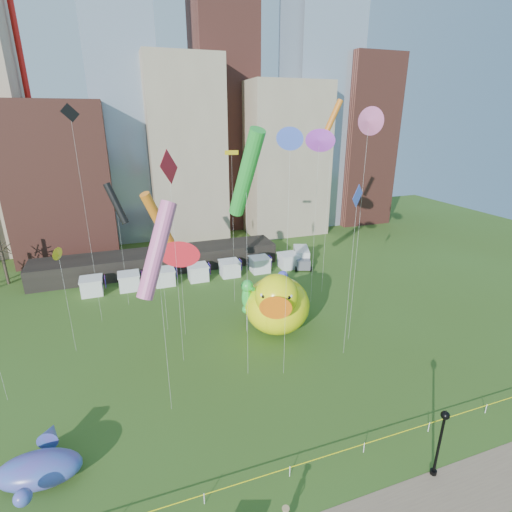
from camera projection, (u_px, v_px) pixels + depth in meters
name	position (u px, v px, depth m)	size (l,w,h in m)	color
ground	(290.00, 476.00, 26.66)	(160.00, 160.00, 0.00)	#39531A
skyline	(173.00, 128.00, 74.12)	(101.00, 23.00, 68.00)	brown
pavilion	(160.00, 261.00, 62.03)	(38.00, 6.00, 3.20)	black
vendor_tents	(198.00, 273.00, 58.48)	(33.24, 2.80, 2.40)	white
caution_tape	(290.00, 469.00, 26.43)	(50.00, 0.06, 0.90)	white
big_duck	(277.00, 303.00, 43.56)	(10.45, 11.34, 7.90)	#FCFF0D
small_duck	(291.00, 298.00, 49.38)	(4.56, 4.98, 3.47)	white
seahorse_green	(247.00, 294.00, 43.02)	(1.80, 2.01, 6.49)	silver
seahorse_purple	(282.00, 283.00, 47.26)	(1.57, 1.81, 5.82)	silver
whale_inflatable	(40.00, 467.00, 26.09)	(5.82, 7.11, 2.43)	#633CA4
lamppost	(441.00, 436.00, 25.67)	(0.58, 0.58, 5.54)	black
box_truck	(302.00, 257.00, 64.41)	(4.29, 6.71, 2.68)	silver
kite_0	(169.00, 171.00, 32.81)	(1.81, 2.43, 20.94)	silver
kite_1	(369.00, 121.00, 35.19)	(0.39, 2.56, 24.36)	silver
kite_2	(116.00, 204.00, 46.37)	(2.81, 2.59, 16.11)	silver
kite_4	(232.00, 157.00, 45.48)	(1.64, 0.57, 19.74)	silver
kite_5	(357.00, 202.00, 35.08)	(1.77, 1.12, 17.73)	silver
kite_6	(333.00, 118.00, 46.71)	(2.52, 0.77, 25.51)	silver
kite_7	(319.00, 141.00, 44.62)	(1.71, 2.36, 22.17)	silver
kite_8	(180.00, 254.00, 40.81)	(2.87, 1.40, 11.22)	silver
kite_9	(157.00, 250.00, 27.94)	(4.09, 3.37, 17.87)	silver
kite_10	(72.00, 126.00, 39.17)	(1.75, 0.65, 24.76)	silver
kite_11	(246.00, 174.00, 30.83)	(2.43, 4.53, 22.83)	silver
kite_12	(58.00, 254.00, 37.23)	(0.59, 1.18, 11.58)	silver
kite_13	(290.00, 140.00, 29.98)	(1.03, 1.68, 22.75)	silver
kite_14	(158.00, 219.00, 40.50)	(3.69, 2.82, 16.41)	silver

